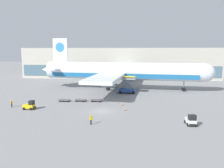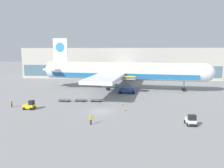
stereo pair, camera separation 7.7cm
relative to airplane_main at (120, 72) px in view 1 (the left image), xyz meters
name	(u,v)px [view 1 (the left image)]	position (x,y,z in m)	size (l,w,h in m)	color
ground_plane	(102,111)	(-1.64, -27.63, -5.84)	(400.00, 400.00, 0.00)	gray
terminal_building	(120,63)	(-2.84, 33.17, 1.15)	(90.00, 18.20, 14.00)	#BCB7A8
airplane_main	(120,72)	(0.00, 0.00, 0.00)	(58.07, 48.50, 17.00)	silver
scissor_lift_loader	(127,87)	(2.78, -6.83, -3.88)	(5.43, 3.74, 5.08)	#284C99
baggage_tug_foreground	(30,105)	(-17.65, -28.00, -4.96)	(2.48, 1.67, 2.00)	yellow
baggage_tug_mid	(191,120)	(15.10, -34.64, -4.96)	(1.80, 2.55, 2.00)	silver
baggage_dolly_lead	(64,100)	(-12.58, -19.88, -5.45)	(3.73, 1.61, 0.48)	#56565B
baggage_dolly_second	(80,100)	(-8.57, -19.27, -5.45)	(3.73, 1.61, 0.48)	#56565B
baggage_dolly_third	(96,100)	(-4.55, -19.03, -5.45)	(3.73, 1.61, 0.48)	#56565B
ground_crew_near	(12,103)	(-22.61, -26.78, -4.87)	(0.24, 0.57, 1.67)	black
ground_crew_far	(91,119)	(-2.16, -36.29, -4.80)	(0.50, 0.37, 1.76)	black
traffic_cone_near	(125,109)	(3.30, -26.48, -5.49)	(0.40, 0.40, 0.71)	black
traffic_cone_far	(122,104)	(2.31, -21.87, -5.51)	(0.40, 0.40, 0.67)	black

